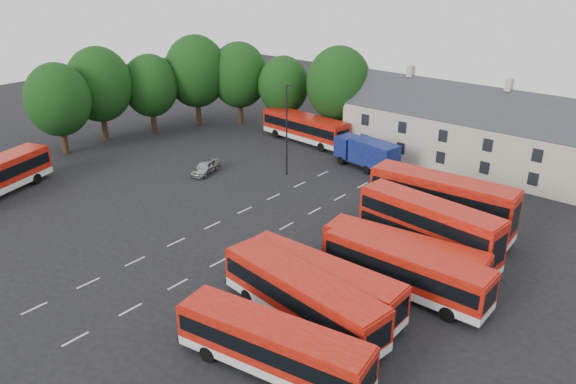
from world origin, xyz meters
name	(u,v)px	position (x,y,z in m)	size (l,w,h in m)	color
ground	(195,233)	(0.00, 0.00, 0.00)	(140.00, 140.00, 0.00)	black
lane_markings	(233,234)	(2.50, 2.00, 0.01)	(5.15, 33.80, 0.01)	beige
treeline	(198,82)	(-20.74, 19.36, 6.68)	(29.92, 32.59, 12.01)	black
terrace_houses	(501,138)	(14.00, 30.00, 3.86)	(35.70, 7.13, 10.06)	beige
bus_row_a	(273,343)	(16.13, -8.43, 1.94)	(11.69, 4.36, 3.23)	silver
bus_row_b	(302,294)	(14.49, -3.77, 2.06)	(12.37, 4.25, 3.43)	silver
bus_row_c	(320,280)	(14.30, -1.65, 1.98)	(11.71, 2.88, 3.30)	silver
bus_row_d	(405,267)	(17.77, 3.38, 2.00)	(11.81, 2.86, 3.33)	silver
bus_row_e	(403,255)	(16.84, 4.77, 1.98)	(11.88, 4.02, 3.29)	silver
bus_dd_south	(429,226)	(16.64, 8.88, 2.63)	(11.46, 3.68, 4.62)	silver
bus_dd_north	(441,201)	(15.47, 13.42, 2.79)	(12.09, 3.52, 4.89)	silver
bus_north	(305,126)	(-8.19, 25.23, 2.03)	(12.11, 3.66, 3.38)	silver
box_truck	(367,153)	(2.76, 22.14, 1.85)	(7.82, 3.57, 3.30)	black
silver_car	(205,167)	(-9.69, 10.10, 0.70)	(1.65, 4.11, 1.40)	#A7AAAF
lamppost	(287,128)	(-2.78, 15.34, 5.15)	(0.67, 0.39, 9.65)	black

